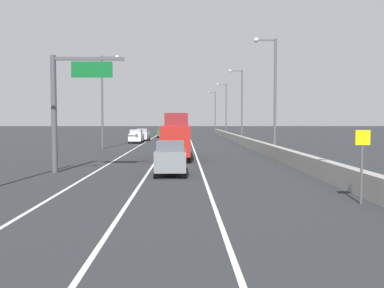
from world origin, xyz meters
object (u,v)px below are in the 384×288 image
(car_yellow_4, at_px, (165,131))
(car_silver_5, at_px, (143,135))
(car_gray_0, at_px, (171,158))
(car_red_1, at_px, (178,132))
(box_truck, at_px, (176,138))
(speed_advisory_sign, at_px, (362,161))
(lamp_post_right_fifth, at_px, (214,109))
(car_white_2, at_px, (136,136))
(lamp_post_right_fourth, at_px, (225,106))
(car_green_3, at_px, (162,132))
(overhead_sign_gantry, at_px, (65,99))
(lamp_post_right_second, at_px, (273,89))
(lamp_post_right_third, at_px, (240,101))
(lamp_post_left_mid, at_px, (104,96))

(car_yellow_4, bearing_deg, car_silver_5, -97.35)
(car_gray_0, height_order, car_red_1, car_gray_0)
(car_red_1, height_order, car_silver_5, car_red_1)
(car_red_1, distance_m, box_truck, 48.25)
(box_truck, bearing_deg, speed_advisory_sign, -69.03)
(lamp_post_right_fifth, distance_m, car_red_1, 30.79)
(lamp_post_right_fifth, height_order, car_white_2, lamp_post_right_fifth)
(speed_advisory_sign, relative_size, car_red_1, 0.69)
(car_gray_0, bearing_deg, car_red_1, 90.18)
(lamp_post_right_fourth, xyz_separation_m, car_red_1, (-9.70, -3.90, -5.21))
(lamp_post_right_fifth, relative_size, car_green_3, 2.56)
(overhead_sign_gantry, height_order, lamp_post_right_fourth, lamp_post_right_fourth)
(lamp_post_right_second, distance_m, box_truck, 10.18)
(car_white_2, height_order, car_yellow_4, car_white_2)
(overhead_sign_gantry, xyz_separation_m, car_white_2, (0.68, 34.97, -3.74))
(car_white_2, relative_size, car_silver_5, 0.87)
(car_red_1, relative_size, box_truck, 0.48)
(lamp_post_right_third, bearing_deg, car_red_1, 114.44)
(lamp_post_left_mid, xyz_separation_m, car_white_2, (2.44, 11.89, -5.25))
(lamp_post_right_fifth, height_order, car_red_1, lamp_post_right_fifth)
(lamp_post_right_second, xyz_separation_m, lamp_post_left_mid, (-17.57, 11.00, 0.00))
(lamp_post_right_fourth, xyz_separation_m, car_green_3, (-12.73, -8.00, -5.20))
(box_truck, bearing_deg, car_gray_0, -90.74)
(car_yellow_4, bearing_deg, lamp_post_right_second, -76.49)
(car_red_1, distance_m, car_silver_5, 17.60)
(overhead_sign_gantry, relative_size, box_truck, 0.83)
(lamp_post_left_mid, relative_size, car_yellow_4, 2.30)
(car_white_2, height_order, box_truck, box_truck)
(car_silver_5, bearing_deg, car_gray_0, -82.34)
(lamp_post_right_fourth, height_order, car_silver_5, lamp_post_right_fourth)
(lamp_post_right_fourth, distance_m, car_yellow_4, 13.62)
(car_yellow_4, distance_m, car_silver_5, 21.15)
(speed_advisory_sign, height_order, car_red_1, speed_advisory_sign)
(car_red_1, bearing_deg, lamp_post_right_second, -78.66)
(lamp_post_right_third, xyz_separation_m, car_yellow_4, (-12.44, 25.37, -5.27))
(lamp_post_right_second, relative_size, car_silver_5, 2.30)
(lamp_post_right_third, height_order, car_red_1, lamp_post_right_third)
(overhead_sign_gantry, bearing_deg, lamp_post_right_second, 37.39)
(lamp_post_right_third, bearing_deg, box_truck, -108.83)
(lamp_post_left_mid, xyz_separation_m, car_green_3, (5.30, 30.99, -5.20))
(lamp_post_right_third, relative_size, car_gray_0, 2.60)
(lamp_post_right_third, height_order, lamp_post_right_fourth, same)
(car_green_3, xyz_separation_m, box_truck, (3.35, -44.14, 0.79))
(lamp_post_left_mid, bearing_deg, car_white_2, 78.41)
(car_green_3, xyz_separation_m, car_silver_5, (-2.53, -12.60, -0.05))
(overhead_sign_gantry, distance_m, lamp_post_left_mid, 23.20)
(lamp_post_left_mid, bearing_deg, car_green_3, 80.30)
(lamp_post_right_fifth, xyz_separation_m, car_white_2, (-15.14, -52.09, -5.25))
(lamp_post_right_third, bearing_deg, car_white_2, -172.25)
(speed_advisory_sign, relative_size, car_white_2, 0.72)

